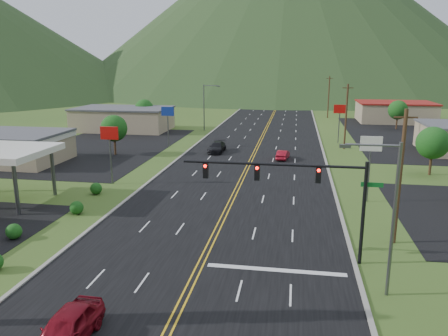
% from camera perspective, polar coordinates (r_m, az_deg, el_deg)
% --- Properties ---
extents(traffic_signal, '(13.10, 0.43, 7.00)m').
position_cam_1_polar(traffic_signal, '(29.20, 10.17, -2.10)').
color(traffic_signal, black).
rests_on(traffic_signal, ground).
extents(streetlight_east, '(3.28, 0.25, 9.00)m').
position_cam_1_polar(streetlight_east, '(25.95, 20.69, -5.14)').
color(streetlight_east, '#59595E').
rests_on(streetlight_east, ground).
extents(streetlight_west, '(3.28, 0.25, 9.00)m').
position_cam_1_polar(streetlight_west, '(86.32, -2.43, 8.31)').
color(streetlight_west, '#59595E').
rests_on(streetlight_west, ground).
extents(building_west_mid, '(14.40, 10.40, 4.10)m').
position_cam_1_polar(building_west_mid, '(65.37, -26.26, 2.63)').
color(building_west_mid, tan).
rests_on(building_west_mid, ground).
extents(building_west_far, '(18.40, 11.40, 4.50)m').
position_cam_1_polar(building_west_far, '(89.53, -13.02, 6.29)').
color(building_west_far, tan).
rests_on(building_west_far, ground).
extents(building_east_far, '(16.40, 12.40, 4.50)m').
position_cam_1_polar(building_east_far, '(107.00, 21.42, 6.85)').
color(building_east_far, tan).
rests_on(building_east_far, ground).
extents(pole_sign_west_a, '(2.00, 0.18, 6.40)m').
position_cam_1_polar(pole_sign_west_a, '(49.09, -14.71, 3.69)').
color(pole_sign_west_a, '#59595E').
rests_on(pole_sign_west_a, ground).
extents(pole_sign_west_b, '(2.00, 0.18, 6.40)m').
position_cam_1_polar(pole_sign_west_b, '(69.54, -7.36, 6.83)').
color(pole_sign_west_b, '#59595E').
rests_on(pole_sign_west_b, ground).
extents(pole_sign_east_a, '(2.00, 0.18, 6.40)m').
position_cam_1_polar(pole_sign_east_a, '(43.48, 18.61, 2.19)').
color(pole_sign_east_a, '#59595E').
rests_on(pole_sign_east_a, ground).
extents(pole_sign_east_b, '(2.00, 0.18, 6.40)m').
position_cam_1_polar(pole_sign_east_b, '(74.91, 14.88, 6.97)').
color(pole_sign_east_b, '#59595E').
rests_on(pole_sign_east_b, ground).
extents(tree_west_a, '(3.84, 3.84, 5.82)m').
position_cam_1_polar(tree_west_a, '(65.22, -14.18, 5.05)').
color(tree_west_a, '#382314').
rests_on(tree_west_a, ground).
extents(tree_west_b, '(3.84, 3.84, 5.82)m').
position_cam_1_polar(tree_west_b, '(91.98, -10.39, 7.62)').
color(tree_west_b, '#382314').
rests_on(tree_west_b, ground).
extents(tree_east_a, '(3.84, 3.84, 5.82)m').
position_cam_1_polar(tree_east_a, '(57.22, 25.62, 2.97)').
color(tree_east_a, '#382314').
rests_on(tree_east_a, ground).
extents(tree_east_b, '(3.84, 3.84, 5.82)m').
position_cam_1_polar(tree_east_b, '(94.75, 21.76, 7.05)').
color(tree_east_b, '#382314').
rests_on(tree_east_b, ground).
extents(utility_pole_a, '(1.60, 0.28, 10.00)m').
position_cam_1_polar(utility_pole_a, '(33.97, 22.01, -1.03)').
color(utility_pole_a, '#382314').
rests_on(utility_pole_a, ground).
extents(utility_pole_b, '(1.60, 0.28, 10.00)m').
position_cam_1_polar(utility_pole_b, '(70.01, 15.66, 6.54)').
color(utility_pole_b, '#382314').
rests_on(utility_pole_b, ground).
extents(utility_pole_c, '(1.60, 0.28, 10.00)m').
position_cam_1_polar(utility_pole_c, '(109.69, 13.51, 9.05)').
color(utility_pole_c, '#382314').
rests_on(utility_pole_c, ground).
extents(utility_pole_d, '(1.60, 0.28, 10.00)m').
position_cam_1_polar(utility_pole_d, '(149.54, 12.49, 10.22)').
color(utility_pole_d, '#382314').
rests_on(utility_pole_d, ground).
extents(mountain_n, '(220.00, 220.00, 85.00)m').
position_cam_1_polar(mountain_n, '(236.04, 8.43, 20.62)').
color(mountain_n, '#28401D').
rests_on(mountain_n, ground).
extents(car_red_near, '(2.08, 4.93, 1.66)m').
position_cam_1_polar(car_red_near, '(23.28, -19.84, -19.17)').
color(car_red_near, maroon).
rests_on(car_red_near, ground).
extents(car_dark_mid, '(2.26, 5.22, 1.50)m').
position_cam_1_polar(car_dark_mid, '(65.41, -0.92, 2.70)').
color(car_dark_mid, black).
rests_on(car_dark_mid, ground).
extents(car_red_far, '(1.87, 4.04, 1.28)m').
position_cam_1_polar(car_red_far, '(61.15, 7.69, 1.70)').
color(car_red_far, maroon).
rests_on(car_red_far, ground).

